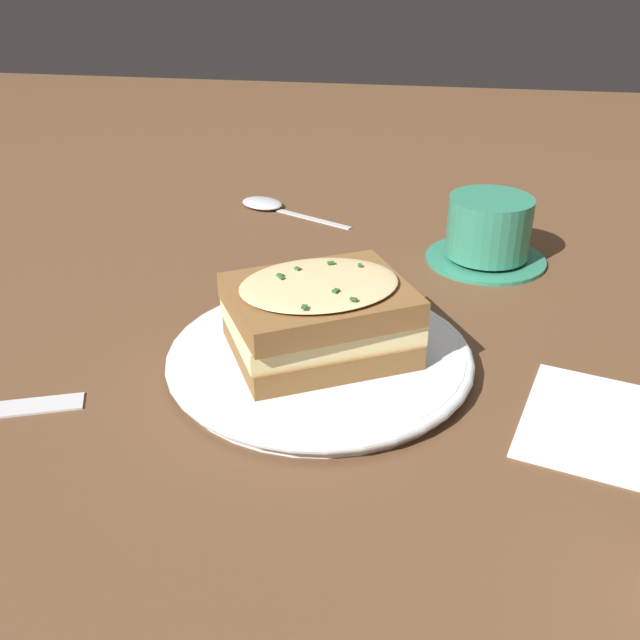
% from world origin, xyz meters
% --- Properties ---
extents(ground_plane, '(2.40, 2.40, 0.00)m').
position_xyz_m(ground_plane, '(0.00, 0.00, 0.00)').
color(ground_plane, brown).
extents(dinner_plate, '(0.26, 0.26, 0.02)m').
position_xyz_m(dinner_plate, '(-0.01, -0.02, 0.01)').
color(dinner_plate, white).
rests_on(dinner_plate, ground_plane).
extents(sandwich, '(0.17, 0.18, 0.07)m').
position_xyz_m(sandwich, '(-0.01, -0.02, 0.05)').
color(sandwich, brown).
rests_on(sandwich, dinner_plate).
extents(teacup_with_saucer, '(0.15, 0.13, 0.07)m').
position_xyz_m(teacup_with_saucer, '(0.24, -0.17, 0.03)').
color(teacup_with_saucer, '#338466').
rests_on(teacup_with_saucer, ground_plane).
extents(spoon, '(0.10, 0.16, 0.01)m').
position_xyz_m(spoon, '(0.37, 0.11, 0.00)').
color(spoon, silver).
rests_on(spoon, ground_plane).
extents(napkin, '(0.16, 0.14, 0.00)m').
position_xyz_m(napkin, '(-0.05, -0.24, 0.00)').
color(napkin, white).
rests_on(napkin, ground_plane).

